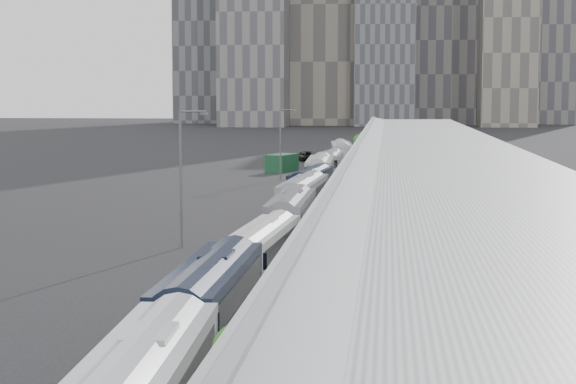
# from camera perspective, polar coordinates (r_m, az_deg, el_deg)

# --- Properties ---
(sidewalk) EXTENTS (10.00, 170.00, 0.12)m
(sidewalk) POSITION_cam_1_polar(r_m,az_deg,el_deg) (74.25, 5.69, -2.51)
(sidewalk) COLOR gray
(sidewalk) RESTS_ON ground
(lane_line) EXTENTS (0.12, 160.00, 0.02)m
(lane_line) POSITION_cam_1_polar(r_m,az_deg,el_deg) (75.03, -2.36, -2.44)
(lane_line) COLOR gold
(lane_line) RESTS_ON ground
(depot) EXTENTS (12.45, 160.40, 7.20)m
(depot) POSITION_cam_1_polar(r_m,az_deg,el_deg) (73.93, 8.81, 0.11)
(depot) COLOR gray
(depot) RESTS_ON ground
(bus_1) EXTENTS (2.93, 13.17, 3.85)m
(bus_1) POSITION_cam_1_polar(r_m,az_deg,el_deg) (41.46, -4.60, -6.98)
(bus_1) COLOR black
(bus_1) RESTS_ON ground
(bus_2) EXTENTS (3.19, 12.14, 3.51)m
(bus_2) POSITION_cam_1_polar(r_m,az_deg,el_deg) (54.94, -1.52, -3.94)
(bus_2) COLOR white
(bus_2) RESTS_ON ground
(bus_3) EXTENTS (2.86, 12.80, 3.74)m
(bus_3) POSITION_cam_1_polar(r_m,az_deg,el_deg) (69.40, 0.19, -1.80)
(bus_3) COLOR slate
(bus_3) RESTS_ON ground
(bus_4) EXTENTS (3.45, 13.35, 3.86)m
(bus_4) POSITION_cam_1_polar(r_m,az_deg,el_deg) (81.36, 0.91, -0.64)
(bus_4) COLOR #94969D
(bus_4) RESTS_ON ground
(bus_5) EXTENTS (3.68, 12.64, 3.64)m
(bus_5) POSITION_cam_1_polar(r_m,az_deg,el_deg) (93.67, 1.37, 0.16)
(bus_5) COLOR black
(bus_5) RESTS_ON ground
(bus_6) EXTENTS (3.12, 13.57, 3.95)m
(bus_6) POSITION_cam_1_polar(r_m,az_deg,el_deg) (107.26, 1.90, 0.95)
(bus_6) COLOR silver
(bus_6) RESTS_ON ground
(bus_7) EXTENTS (2.79, 12.44, 3.64)m
(bus_7) POSITION_cam_1_polar(r_m,az_deg,el_deg) (121.49, 2.60, 1.46)
(bus_7) COLOR gray
(bus_7) RESTS_ON ground
(bus_8) EXTENTS (3.88, 14.00, 4.04)m
(bus_8) POSITION_cam_1_polar(r_m,az_deg,el_deg) (138.69, 3.19, 2.07)
(bus_8) COLOR silver
(bus_8) RESTS_ON ground
(tree_0) EXTENTS (2.33, 2.33, 4.57)m
(tree_0) POSITION_cam_1_polar(r_m,az_deg,el_deg) (28.22, -1.63, -9.40)
(tree_0) COLOR black
(tree_0) RESTS_ON ground
(tree_1) EXTENTS (1.01, 1.01, 4.05)m
(tree_1) POSITION_cam_1_polar(r_m,az_deg,el_deg) (47.23, 2.29, -3.23)
(tree_1) COLOR black
(tree_1) RESTS_ON ground
(tree_2) EXTENTS (1.73, 1.73, 4.09)m
(tree_2) POSITION_cam_1_polar(r_m,az_deg,el_deg) (74.49, 3.36, -0.04)
(tree_2) COLOR black
(tree_2) RESTS_ON ground
(tree_3) EXTENTS (1.55, 1.55, 3.87)m
(tree_3) POSITION_cam_1_polar(r_m,az_deg,el_deg) (101.20, 4.10, 1.43)
(tree_3) COLOR black
(tree_3) RESTS_ON ground
(tree_4) EXTENTS (2.40, 2.40, 4.61)m
(tree_4) POSITION_cam_1_polar(r_m,az_deg,el_deg) (120.63, 4.20, 2.30)
(tree_4) COLOR black
(tree_4) RESTS_ON ground
(tree_5) EXTENTS (2.55, 2.55, 5.06)m
(tree_5) POSITION_cam_1_polar(r_m,az_deg,el_deg) (145.50, 4.46, 3.05)
(tree_5) COLOR black
(tree_5) RESTS_ON ground
(street_lamp_near) EXTENTS (2.04, 0.22, 9.69)m
(street_lamp_near) POSITION_cam_1_polar(r_m,az_deg,el_deg) (67.61, -6.24, 1.34)
(street_lamp_near) COLOR #59595E
(street_lamp_near) RESTS_ON ground
(street_lamp_far) EXTENTS (2.04, 0.22, 8.91)m
(street_lamp_far) POSITION_cam_1_polar(r_m,az_deg,el_deg) (120.58, -0.37, 3.15)
(street_lamp_far) COLOR #59595E
(street_lamp_far) RESTS_ON ground
(shipping_container) EXTENTS (4.32, 5.93, 2.47)m
(shipping_container) POSITION_cam_1_polar(r_m,az_deg,el_deg) (133.48, -0.36, 1.73)
(shipping_container) COLOR #144325
(shipping_container) RESTS_ON ground
(suv) EXTENTS (4.63, 6.34, 1.60)m
(suv) POSITION_cam_1_polar(r_m,az_deg,el_deg) (154.20, 1.19, 2.12)
(suv) COLOR black
(suv) RESTS_ON ground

